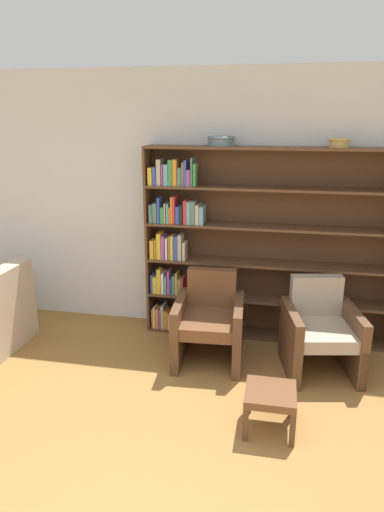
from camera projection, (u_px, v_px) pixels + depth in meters
wall_back at (221, 205)px, 4.82m from camera, size 12.00×0.06×2.75m
bookshelf at (245, 245)px, 4.72m from camera, size 2.56×0.30×1.99m
bowl_stoneware at (221, 141)px, 4.44m from camera, size 0.28×0.28×0.09m
bowl_slate at (339, 142)px, 4.24m from camera, size 0.20×0.20×0.08m
armchair_leather at (209, 322)px, 4.38m from camera, size 0.68×0.72×0.84m
armchair_cushioned at (320, 331)px, 4.18m from camera, size 0.76×0.79×0.84m
footstool at (270, 397)px, 3.39m from camera, size 0.37×0.37×0.33m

